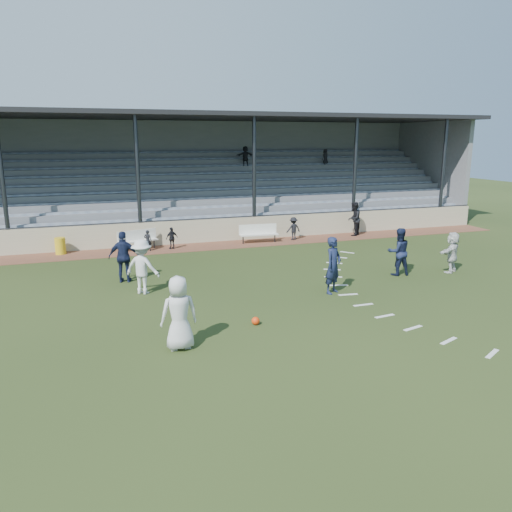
{
  "coord_description": "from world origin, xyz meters",
  "views": [
    {
      "loc": [
        -5.43,
        -13.5,
        5.29
      ],
      "look_at": [
        0.0,
        2.5,
        1.3
      ],
      "focal_mm": 35.0,
      "sensor_mm": 36.0,
      "label": 1
    }
  ],
  "objects_px": {
    "official": "(354,219)",
    "bench_right": "(258,232)",
    "trash_bin": "(60,246)",
    "player_white_lead": "(179,313)",
    "player_navy_lead": "(333,265)",
    "football": "(256,321)",
    "bench_left": "(137,238)"
  },
  "relations": [
    {
      "from": "trash_bin",
      "to": "football",
      "type": "relative_size",
      "value": 3.27
    },
    {
      "from": "bench_left",
      "to": "player_white_lead",
      "type": "relative_size",
      "value": 1.05
    },
    {
      "from": "player_white_lead",
      "to": "player_navy_lead",
      "type": "xyz_separation_m",
      "value": [
        5.93,
        3.02,
        0.03
      ]
    },
    {
      "from": "official",
      "to": "player_white_lead",
      "type": "bearing_deg",
      "value": -0.1
    },
    {
      "from": "player_white_lead",
      "to": "player_navy_lead",
      "type": "bearing_deg",
      "value": -155.63
    },
    {
      "from": "football",
      "to": "player_white_lead",
      "type": "height_order",
      "value": "player_white_lead"
    },
    {
      "from": "bench_right",
      "to": "player_navy_lead",
      "type": "height_order",
      "value": "player_navy_lead"
    },
    {
      "from": "bench_left",
      "to": "official",
      "type": "relative_size",
      "value": 1.09
    },
    {
      "from": "football",
      "to": "player_navy_lead",
      "type": "relative_size",
      "value": 0.12
    },
    {
      "from": "football",
      "to": "player_white_lead",
      "type": "distance_m",
      "value": 2.71
    },
    {
      "from": "trash_bin",
      "to": "player_white_lead",
      "type": "xyz_separation_m",
      "value": [
        3.35,
        -12.48,
        0.56
      ]
    },
    {
      "from": "football",
      "to": "player_white_lead",
      "type": "relative_size",
      "value": 0.12
    },
    {
      "from": "trash_bin",
      "to": "player_navy_lead",
      "type": "relative_size",
      "value": 0.39
    },
    {
      "from": "bench_left",
      "to": "trash_bin",
      "type": "distance_m",
      "value": 3.52
    },
    {
      "from": "trash_bin",
      "to": "football",
      "type": "bearing_deg",
      "value": -63.51
    },
    {
      "from": "bench_right",
      "to": "bench_left",
      "type": "bearing_deg",
      "value": -178.68
    },
    {
      "from": "football",
      "to": "official",
      "type": "relative_size",
      "value": 0.13
    },
    {
      "from": "bench_left",
      "to": "official",
      "type": "distance_m",
      "value": 11.78
    },
    {
      "from": "bench_right",
      "to": "player_white_lead",
      "type": "relative_size",
      "value": 1.05
    },
    {
      "from": "official",
      "to": "bench_right",
      "type": "bearing_deg",
      "value": -44.11
    },
    {
      "from": "football",
      "to": "player_navy_lead",
      "type": "xyz_separation_m",
      "value": [
        3.54,
        2.05,
        0.88
      ]
    },
    {
      "from": "bench_left",
      "to": "bench_right",
      "type": "relative_size",
      "value": 1.0
    },
    {
      "from": "bench_left",
      "to": "official",
      "type": "height_order",
      "value": "official"
    },
    {
      "from": "football",
      "to": "trash_bin",
      "type": "bearing_deg",
      "value": 116.49
    },
    {
      "from": "bench_left",
      "to": "official",
      "type": "xyz_separation_m",
      "value": [
        11.77,
        -0.15,
        0.37
      ]
    },
    {
      "from": "player_white_lead",
      "to": "official",
      "type": "bearing_deg",
      "value": -137.09
    },
    {
      "from": "bench_left",
      "to": "official",
      "type": "bearing_deg",
      "value": -18.59
    },
    {
      "from": "bench_left",
      "to": "bench_right",
      "type": "distance_m",
      "value": 6.12
    },
    {
      "from": "trash_bin",
      "to": "football",
      "type": "height_order",
      "value": "trash_bin"
    },
    {
      "from": "trash_bin",
      "to": "player_white_lead",
      "type": "distance_m",
      "value": 12.93
    },
    {
      "from": "bench_right",
      "to": "trash_bin",
      "type": "distance_m",
      "value": 9.63
    },
    {
      "from": "trash_bin",
      "to": "official",
      "type": "distance_m",
      "value": 15.3
    }
  ]
}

